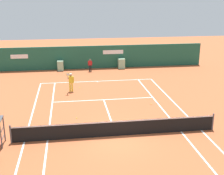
{
  "coord_description": "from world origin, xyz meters",
  "views": [
    {
      "loc": [
        -2.58,
        -16.03,
        8.11
      ],
      "look_at": [
        0.75,
        6.99,
        0.8
      ],
      "focal_mm": 48.57,
      "sensor_mm": 36.0,
      "label": 1
    }
  ],
  "objects_px": {
    "ball_kid_left_post": "(90,64)",
    "tennis_ball_near_service_line": "(151,104)",
    "tennis_ball_by_sideline": "(77,118)",
    "player_on_baseline": "(71,81)",
    "tennis_ball_mid_court": "(80,88)"
  },
  "relations": [
    {
      "from": "ball_kid_left_post",
      "to": "tennis_ball_by_sideline",
      "type": "xyz_separation_m",
      "value": [
        -1.87,
        -12.68,
        -0.75
      ]
    },
    {
      "from": "tennis_ball_by_sideline",
      "to": "ball_kid_left_post",
      "type": "bearing_deg",
      "value": 81.61
    },
    {
      "from": "tennis_ball_mid_court",
      "to": "ball_kid_left_post",
      "type": "bearing_deg",
      "value": 76.8
    },
    {
      "from": "tennis_ball_by_sideline",
      "to": "tennis_ball_mid_court",
      "type": "xyz_separation_m",
      "value": [
        0.5,
        6.85,
        0.0
      ]
    },
    {
      "from": "player_on_baseline",
      "to": "tennis_ball_mid_court",
      "type": "height_order",
      "value": "player_on_baseline"
    },
    {
      "from": "player_on_baseline",
      "to": "tennis_ball_near_service_line",
      "type": "bearing_deg",
      "value": 146.46
    },
    {
      "from": "tennis_ball_near_service_line",
      "to": "ball_kid_left_post",
      "type": "bearing_deg",
      "value": 109.57
    },
    {
      "from": "player_on_baseline",
      "to": "ball_kid_left_post",
      "type": "relative_size",
      "value": 1.34
    },
    {
      "from": "ball_kid_left_post",
      "to": "tennis_ball_by_sideline",
      "type": "distance_m",
      "value": 12.84
    },
    {
      "from": "tennis_ball_near_service_line",
      "to": "player_on_baseline",
      "type": "bearing_deg",
      "value": 145.82
    },
    {
      "from": "ball_kid_left_post",
      "to": "tennis_ball_mid_court",
      "type": "height_order",
      "value": "ball_kid_left_post"
    },
    {
      "from": "player_on_baseline",
      "to": "tennis_ball_by_sideline",
      "type": "height_order",
      "value": "player_on_baseline"
    },
    {
      "from": "ball_kid_left_post",
      "to": "tennis_ball_near_service_line",
      "type": "bearing_deg",
      "value": 107.02
    },
    {
      "from": "ball_kid_left_post",
      "to": "tennis_ball_near_service_line",
      "type": "height_order",
      "value": "ball_kid_left_post"
    },
    {
      "from": "ball_kid_left_post",
      "to": "tennis_ball_near_service_line",
      "type": "relative_size",
      "value": 19.9
    }
  ]
}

